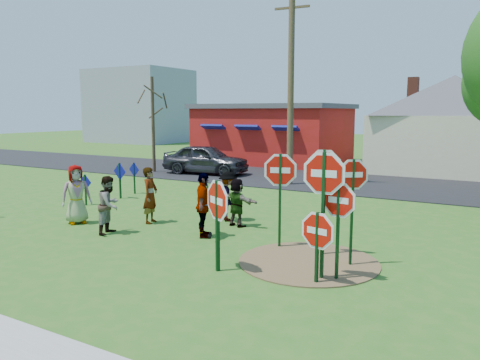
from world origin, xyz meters
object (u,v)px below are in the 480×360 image
object	(u,v)px
stop_sign_d	(353,185)
suv	(206,159)
utility_pole	(291,81)
person_b	(150,195)
stop_sign_a	(217,207)
stop_sign_b	(324,175)
person_a	(76,194)
stop_sign_c	(324,186)

from	to	relation	value
stop_sign_d	suv	xyz separation A→B (m)	(-11.36, 11.14, -0.99)
suv	utility_pole	bearing A→B (deg)	-107.98
person_b	stop_sign_d	bearing A→B (deg)	-112.63
stop_sign_d	stop_sign_a	bearing A→B (deg)	-178.06
person_b	suv	distance (m)	11.28
stop_sign_a	person_b	size ratio (longest dim) A/B	1.24
stop_sign_b	person_b	size ratio (longest dim) A/B	1.55
utility_pole	stop_sign_d	bearing A→B (deg)	-59.54
stop_sign_d	suv	size ratio (longest dim) A/B	0.54
person_a	suv	bearing A→B (deg)	45.07
stop_sign_a	stop_sign_d	xyz separation A→B (m)	(2.39, 1.76, 0.42)
stop_sign_b	utility_pole	xyz separation A→B (m)	(-5.08, 9.59, 2.86)
stop_sign_c	suv	world-z (taller)	stop_sign_c
stop_sign_d	suv	distance (m)	15.94
stop_sign_a	stop_sign_c	xyz separation A→B (m)	(2.12, 0.64, 0.52)
person_a	suv	size ratio (longest dim) A/B	0.39
stop_sign_a	suv	xyz separation A→B (m)	(-8.97, 12.90, -0.57)
stop_sign_b	stop_sign_d	distance (m)	0.94
stop_sign_a	person_b	distance (m)	4.99
person_a	utility_pole	world-z (taller)	utility_pole
stop_sign_c	person_a	world-z (taller)	stop_sign_c
stop_sign_b	utility_pole	size ratio (longest dim) A/B	0.30
person_a	suv	world-z (taller)	person_a
suv	stop_sign_a	bearing A→B (deg)	-151.73
stop_sign_c	suv	xyz separation A→B (m)	(-11.09, 12.26, -1.09)
person_a	suv	xyz separation A→B (m)	(-2.88, 11.37, -0.07)
stop_sign_a	suv	bearing A→B (deg)	153.53
stop_sign_b	person_b	world-z (taller)	stop_sign_b
stop_sign_c	stop_sign_d	distance (m)	1.16
stop_sign_a	stop_sign_d	bearing A→B (deg)	65.11
person_a	person_b	distance (m)	2.25
stop_sign_c	utility_pole	bearing A→B (deg)	113.66
stop_sign_b	utility_pole	distance (m)	11.22
stop_sign_d	person_b	world-z (taller)	stop_sign_d
person_a	suv	distance (m)	11.73
person_a	person_b	world-z (taller)	person_a
stop_sign_b	utility_pole	bearing A→B (deg)	104.54
person_b	suv	size ratio (longest dim) A/B	0.37
stop_sign_a	stop_sign_d	distance (m)	3.00
suv	utility_pole	size ratio (longest dim) A/B	0.52
stop_sign_c	stop_sign_d	xyz separation A→B (m)	(0.27, 1.12, -0.10)
stop_sign_c	person_b	size ratio (longest dim) A/B	1.61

